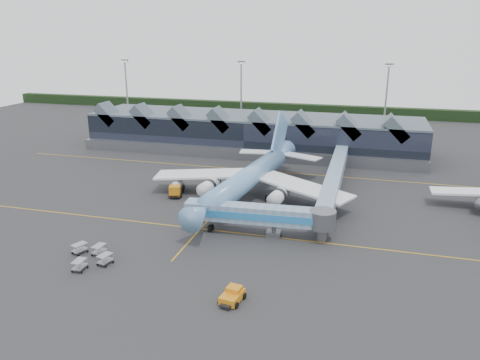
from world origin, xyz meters
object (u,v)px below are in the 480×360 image
(fuel_truck, at_px, (177,185))
(jet_bridge, at_px, (267,216))
(main_airliner, at_px, (251,177))
(pushback_tug, at_px, (232,296))

(fuel_truck, bearing_deg, jet_bridge, -51.17)
(main_airliner, bearing_deg, fuel_truck, -168.83)
(main_airliner, bearing_deg, pushback_tug, -71.33)
(jet_bridge, xyz_separation_m, pushback_tug, (0.08, -19.91, -2.64))
(main_airliner, height_order, fuel_truck, main_airliner)
(main_airliner, relative_size, jet_bridge, 1.95)
(jet_bridge, xyz_separation_m, fuel_truck, (-22.06, 15.56, -1.79))
(main_airliner, height_order, pushback_tug, main_airliner)
(main_airliner, distance_m, pushback_tug, 37.21)
(jet_bridge, distance_m, fuel_truck, 27.05)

